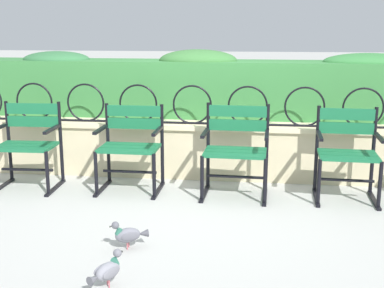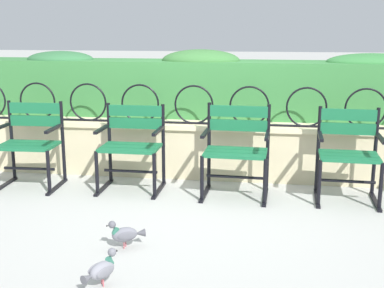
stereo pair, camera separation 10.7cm
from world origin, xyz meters
The scene contains 10 objects.
ground_plane centered at (0.00, 0.00, 0.00)m, with size 60.00×60.00×0.00m, color #ADADA8.
stone_wall centered at (0.00, 0.95, 0.30)m, with size 6.26×0.41×0.60m.
iron_arch_fence centered at (-0.08, 0.87, 0.79)m, with size 5.74×0.02×0.42m.
hedge_row centered at (0.01, 1.45, 0.95)m, with size 6.13×0.67×0.76m.
park_chair_leftmost centered at (-1.71, 0.36, 0.46)m, with size 0.62×0.54×0.86m.
park_chair_centre_left centered at (-0.66, 0.41, 0.46)m, with size 0.62×0.52×0.85m.
park_chair_centre_right centered at (0.40, 0.37, 0.47)m, with size 0.65×0.54×0.88m.
park_chair_rightmost centered at (1.45, 0.39, 0.46)m, with size 0.59×0.54×0.87m.
pigeon_near_chairs centered at (-0.33, -1.01, 0.11)m, with size 0.27×0.18×0.22m.
pigeon_far_side centered at (-0.32, -1.59, 0.11)m, with size 0.19×0.27×0.22m.
Camera 1 is at (0.58, -4.47, 1.61)m, focal length 47.90 mm.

